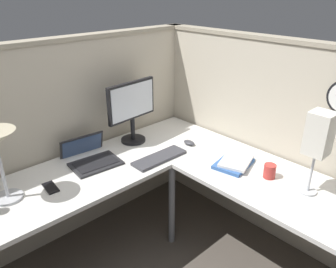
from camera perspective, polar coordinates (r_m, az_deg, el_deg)
name	(u,v)px	position (r m, az deg, el deg)	size (l,w,h in m)	color
ground_plane	(171,261)	(2.67, 0.51, -21.18)	(6.80, 6.80, 0.00)	#4C443D
cubicle_wall_back	(58,145)	(2.65, -18.49, -1.81)	(2.57, 0.12, 1.58)	#B7AD99
cubicle_wall_right	(277,144)	(2.66, 18.35, -1.64)	(0.12, 2.37, 1.58)	#B7AD99
desk	(160,204)	(2.15, -1.40, -11.96)	(2.35, 2.15, 0.73)	silver
monitor	(132,107)	(2.62, -6.26, 4.59)	(0.46, 0.20, 0.50)	black
laptop	(90,157)	(2.49, -13.38, -3.84)	(0.37, 0.41, 0.22)	#232326
keyboard	(159,158)	(2.44, -1.49, -4.13)	(0.43, 0.14, 0.02)	#38383D
computer_mouse	(189,143)	(2.66, 3.69, -1.50)	(0.06, 0.10, 0.03)	#38383D
cell_phone	(51,188)	(2.24, -19.65, -8.71)	(0.07, 0.14, 0.01)	black
book_stack	(234,162)	(2.41, 11.42, -4.85)	(0.33, 0.27, 0.04)	#335999
desk_lamp_paper	(319,136)	(2.08, 24.65, -0.33)	(0.13, 0.13, 0.53)	#B7BABF
coffee_mug	(270,171)	(2.30, 17.17, -6.15)	(0.08, 0.08, 0.10)	#B2332D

